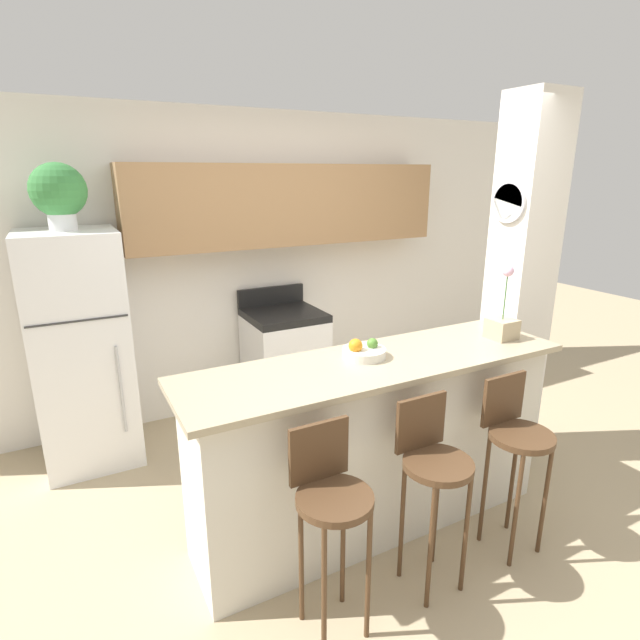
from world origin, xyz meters
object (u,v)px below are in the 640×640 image
object	(u,v)px
bar_stool_right	(515,439)
orchid_vase	(502,323)
stove_range	(285,361)
potted_plant_on_fridge	(59,193)
refrigerator	(81,350)
bar_stool_left	(331,501)
fruit_bowl	(363,351)
bar_stool_mid	(433,467)

from	to	relation	value
bar_stool_right	orchid_vase	bearing A→B (deg)	54.48
stove_range	potted_plant_on_fridge	distance (m)	2.15
refrigerator	bar_stool_left	distance (m)	2.27
potted_plant_on_fridge	fruit_bowl	size ratio (longest dim) A/B	1.77
stove_range	fruit_bowl	xyz separation A→B (m)	(-0.19, -1.55, 0.63)
refrigerator	bar_stool_left	world-z (taller)	refrigerator
stove_range	bar_stool_mid	distance (m)	2.14
potted_plant_on_fridge	fruit_bowl	bearing A→B (deg)	-47.58
refrigerator	orchid_vase	bearing A→B (deg)	-35.04
bar_stool_right	potted_plant_on_fridge	world-z (taller)	potted_plant_on_fridge
bar_stool_mid	bar_stool_left	bearing A→B (deg)	180.00
bar_stool_left	refrigerator	bearing A→B (deg)	112.28
bar_stool_mid	fruit_bowl	world-z (taller)	fruit_bowl
refrigerator	fruit_bowl	distance (m)	2.07
refrigerator	stove_range	bearing A→B (deg)	1.33
refrigerator	fruit_bowl	size ratio (longest dim) A/B	6.86
refrigerator	stove_range	world-z (taller)	refrigerator
stove_range	bar_stool_mid	bearing A→B (deg)	-94.04
stove_range	fruit_bowl	distance (m)	1.68
bar_stool_mid	bar_stool_right	size ratio (longest dim) A/B	1.00
refrigerator	bar_stool_mid	size ratio (longest dim) A/B	1.69
stove_range	potted_plant_on_fridge	bearing A→B (deg)	-178.67
stove_range	orchid_vase	size ratio (longest dim) A/B	2.32
bar_stool_left	bar_stool_right	bearing A→B (deg)	0.00
bar_stool_left	bar_stool_right	world-z (taller)	same
refrigerator	bar_stool_mid	bearing A→B (deg)	-55.67
bar_stool_right	potted_plant_on_fridge	distance (m)	3.16
potted_plant_on_fridge	orchid_vase	world-z (taller)	potted_plant_on_fridge
bar_stool_mid	fruit_bowl	distance (m)	0.72
bar_stool_mid	orchid_vase	bearing A→B (deg)	27.04
potted_plant_on_fridge	orchid_vase	xyz separation A→B (m)	(2.33, -1.63, -0.77)
stove_range	orchid_vase	xyz separation A→B (m)	(0.75, -1.67, 0.69)
bar_stool_right	refrigerator	bearing A→B (deg)	133.72
bar_stool_left	orchid_vase	xyz separation A→B (m)	(1.47, 0.46, 0.49)
orchid_vase	fruit_bowl	world-z (taller)	orchid_vase
potted_plant_on_fridge	stove_range	bearing A→B (deg)	1.33
potted_plant_on_fridge	bar_stool_right	bearing A→B (deg)	-46.28
bar_stool_left	potted_plant_on_fridge	world-z (taller)	potted_plant_on_fridge
bar_stool_mid	fruit_bowl	bearing A→B (deg)	94.40
bar_stool_right	potted_plant_on_fridge	xyz separation A→B (m)	(-2.00, 2.09, 1.26)
bar_stool_left	potted_plant_on_fridge	distance (m)	2.59
bar_stool_right	orchid_vase	size ratio (longest dim) A/B	2.16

